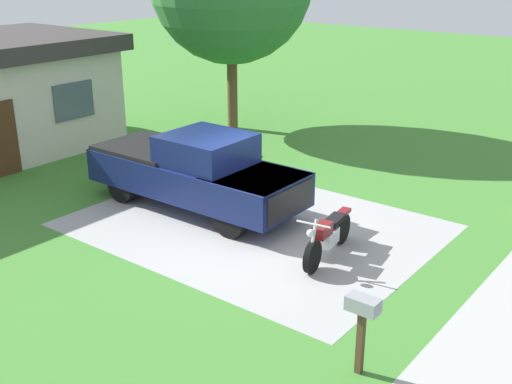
{
  "coord_description": "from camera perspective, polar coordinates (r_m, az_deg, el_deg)",
  "views": [
    {
      "loc": [
        -10.43,
        -8.18,
        5.8
      ],
      "look_at": [
        -0.14,
        -0.17,
        0.9
      ],
      "focal_mm": 44.19,
      "sensor_mm": 36.0,
      "label": 1
    }
  ],
  "objects": [
    {
      "name": "motorcycle",
      "position": [
        12.89,
        6.53,
        -3.97
      ],
      "size": [
        2.2,
        0.72,
        1.09
      ],
      "color": "black",
      "rests_on": "ground"
    },
    {
      "name": "driveway_pad",
      "position": [
        14.47,
        -0.18,
        -3.03
      ],
      "size": [
        5.97,
        7.82,
        0.01
      ],
      "primitive_type": "cube",
      "color": "#A0A0A0",
      "rests_on": "ground"
    },
    {
      "name": "pickup_truck",
      "position": [
        15.3,
        -5.7,
        2.02
      ],
      "size": [
        2.06,
        5.65,
        1.9
      ],
      "color": "black",
      "rests_on": "ground"
    },
    {
      "name": "mailbox",
      "position": [
        9.31,
        9.6,
        -10.92
      ],
      "size": [
        0.26,
        0.48,
        1.26
      ],
      "color": "#4C3823",
      "rests_on": "ground"
    },
    {
      "name": "ground_plane",
      "position": [
        14.47,
        -0.18,
        -3.04
      ],
      "size": [
        80.0,
        80.0,
        0.0
      ],
      "primitive_type": "plane",
      "color": "#407F30"
    }
  ]
}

